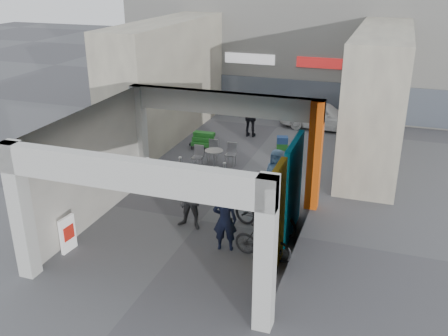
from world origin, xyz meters
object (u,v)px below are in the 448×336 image
at_px(produce_stand, 203,143).
at_px(man_elderly, 277,175).
at_px(white_van, 321,115).
at_px(cafe_set, 214,158).
at_px(bicycle_rear, 263,242).
at_px(border_collie, 226,221).
at_px(man_crates, 251,117).
at_px(bicycle_front, 265,214).
at_px(man_with_dog, 225,220).
at_px(man_back_turned, 191,200).

height_order(produce_stand, man_elderly, man_elderly).
bearing_deg(white_van, cafe_set, 156.86).
xyz_separation_m(man_elderly, white_van, (0.19, 8.27, -0.24)).
distance_m(cafe_set, bicycle_rear, 6.70).
bearing_deg(border_collie, produce_stand, 115.65).
bearing_deg(man_elderly, man_crates, 125.78).
relative_size(man_elderly, bicycle_front, 0.85).
xyz_separation_m(man_with_dog, bicycle_front, (0.77, 1.34, -0.34)).
bearing_deg(man_back_turned, man_elderly, 57.66).
distance_m(man_with_dog, man_back_turned, 1.54).
relative_size(cafe_set, man_with_dog, 0.83).
bearing_deg(white_van, produce_stand, 140.97).
distance_m(man_with_dog, bicycle_front, 1.58).
distance_m(produce_stand, man_with_dog, 8.03).
height_order(man_back_turned, bicycle_rear, man_back_turned).
xyz_separation_m(produce_stand, bicycle_rear, (4.52, -7.35, 0.20)).
distance_m(man_crates, white_van, 3.58).
relative_size(border_collie, man_back_turned, 0.35).
bearing_deg(bicycle_rear, cafe_set, 39.17).
xyz_separation_m(man_elderly, man_crates, (-2.60, 6.06, 0.04)).
height_order(cafe_set, bicycle_front, bicycle_front).
bearing_deg(bicycle_rear, border_collie, 57.70).
xyz_separation_m(man_crates, bicycle_front, (2.78, -8.15, -0.38)).
distance_m(man_crates, bicycle_front, 8.62).
height_order(cafe_set, produce_stand, cafe_set).
distance_m(man_back_turned, bicycle_rear, 2.61).
bearing_deg(bicycle_front, white_van, 17.35).
bearing_deg(cafe_set, man_with_dog, -67.08).
distance_m(produce_stand, bicycle_rear, 8.63).
bearing_deg(bicycle_rear, man_back_turned, 77.17).
height_order(produce_stand, border_collie, produce_stand).
relative_size(man_back_turned, white_van, 0.49).
distance_m(border_collie, white_van, 10.69).
xyz_separation_m(produce_stand, man_back_turned, (2.12, -6.43, 0.63)).
bearing_deg(man_crates, bicycle_front, 108.12).
bearing_deg(bicycle_front, border_collie, 120.64).
relative_size(man_back_turned, bicycle_front, 0.88).
height_order(produce_stand, man_crates, man_crates).
xyz_separation_m(man_back_turned, bicycle_front, (2.09, 0.54, -0.37)).
bearing_deg(man_back_turned, man_crates, 98.17).
height_order(man_with_dog, man_elderly, man_with_dog).
bearing_deg(man_crates, white_van, -142.35).
bearing_deg(white_van, man_elderly, -177.05).
bearing_deg(border_collie, man_elderly, 67.48).
bearing_deg(man_with_dog, man_crates, -90.01).
distance_m(man_elderly, bicycle_front, 2.13).
bearing_deg(cafe_set, white_van, 62.57).
relative_size(border_collie, man_crates, 0.34).
xyz_separation_m(cafe_set, white_van, (3.16, 6.09, 0.32)).
bearing_deg(man_crates, produce_stand, 57.10).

